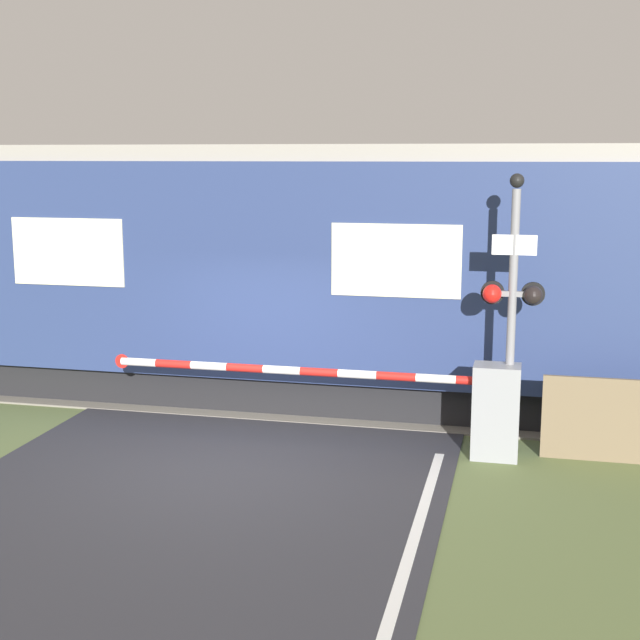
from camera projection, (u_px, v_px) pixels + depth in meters
ground_plane at (224, 465)px, 11.34m from camera, size 80.00×80.00×0.00m
track_bed at (294, 393)px, 14.71m from camera, size 36.00×3.20×0.13m
train at (113, 265)px, 15.04m from camera, size 18.28×3.02×4.04m
crossing_barrier at (463, 405)px, 11.60m from camera, size 5.62×0.44×1.24m
signal_post at (512, 300)px, 11.30m from camera, size 0.81×0.26×3.67m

